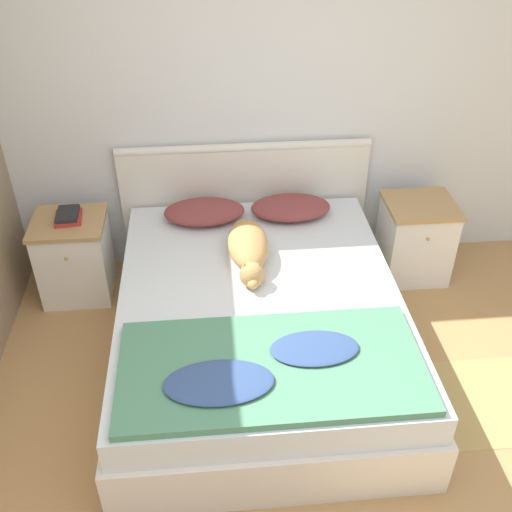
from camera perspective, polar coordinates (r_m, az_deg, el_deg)
The scene contains 11 objects.
ground_plane at distance 3.13m, azimuth 2.51°, elevation -22.64°, with size 16.00×16.00×0.00m, color tan.
wall_back at distance 4.01m, azimuth -1.06°, elevation 15.39°, with size 9.00×0.06×2.55m.
bed at distance 3.58m, azimuth 0.31°, elevation -6.61°, with size 1.65×2.04×0.52m.
headboard at distance 4.28m, azimuth -1.05°, elevation 5.18°, with size 1.73×0.06×0.94m.
nightstand_left at distance 4.23m, azimuth -16.85°, elevation -0.12°, with size 0.47×0.44×0.59m.
nightstand_right at distance 4.38m, azimuth 14.90°, elevation 1.57°, with size 0.47×0.44×0.59m.
pillow_left at distance 4.03m, azimuth -4.95°, elevation 4.24°, with size 0.54×0.34×0.12m.
pillow_right at distance 4.07m, azimuth 3.32°, elevation 4.64°, with size 0.54×0.34×0.12m.
quilt at distance 2.94m, azimuth 1.28°, elevation -10.51°, with size 1.48×0.73×0.07m.
dog at distance 3.61m, azimuth -0.71°, elevation 0.77°, with size 0.24×0.73×0.18m.
book_stack at distance 4.08m, azimuth -17.47°, elevation 3.65°, with size 0.18×0.22×0.05m.
Camera 1 is at (-0.28, -1.63, 2.66)m, focal length 42.00 mm.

